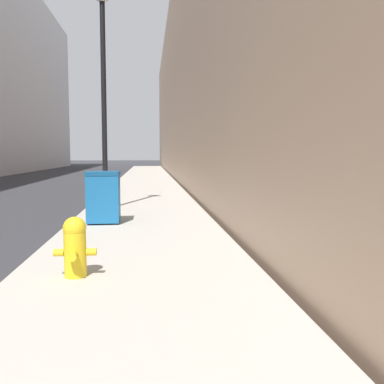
{
  "coord_description": "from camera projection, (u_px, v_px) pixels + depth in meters",
  "views": [
    {
      "loc": [
        5.84,
        -2.75,
        1.64
      ],
      "look_at": [
        8.07,
        19.14,
        -0.35
      ],
      "focal_mm": 40.0,
      "sensor_mm": 36.0,
      "label": 1
    }
  ],
  "objects": [
    {
      "name": "fire_hydrant",
      "position": [
        75.0,
        245.0,
        5.13
      ],
      "size": [
        0.5,
        0.39,
        0.73
      ],
      "color": "yellow",
      "rests_on": "sidewalk_right"
    },
    {
      "name": "trash_bin",
      "position": [
        103.0,
        197.0,
        9.1
      ],
      "size": [
        0.69,
        0.67,
        1.1
      ],
      "color": "#19609E",
      "rests_on": "sidewalk_right"
    },
    {
      "name": "building_right_stone",
      "position": [
        260.0,
        87.0,
        28.85
      ],
      "size": [
        12.0,
        60.0,
        12.18
      ],
      "color": "#9E7F66",
      "rests_on": "ground"
    },
    {
      "name": "lamppost",
      "position": [
        103.0,
        66.0,
        11.08
      ],
      "size": [
        0.44,
        0.44,
        5.79
      ],
      "color": "black",
      "rests_on": "sidewalk_right"
    },
    {
      "name": "sidewalk_right",
      "position": [
        146.0,
        186.0,
        20.69
      ],
      "size": [
        3.16,
        60.0,
        0.15
      ],
      "color": "#B7B2A8",
      "rests_on": "ground"
    }
  ]
}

